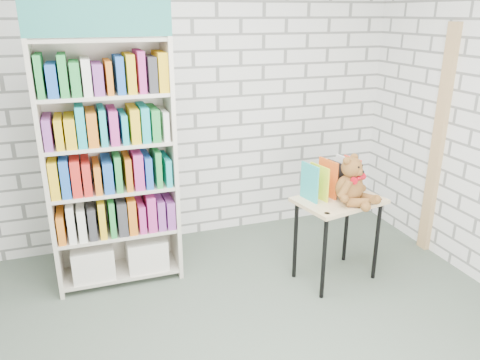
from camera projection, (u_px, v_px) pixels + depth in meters
name	position (u px, v px, depth m)	size (l,w,h in m)	color
room_shell	(240.00, 90.00, 2.46)	(4.52, 4.02, 2.81)	silver
bookshelf	(111.00, 164.00, 3.73)	(1.00, 0.39, 2.26)	beige
display_table	(338.00, 210.00, 3.85)	(0.76, 0.60, 0.73)	tan
table_books	(331.00, 179.00, 3.86)	(0.51, 0.30, 0.28)	teal
teddy_bear	(353.00, 184.00, 3.69)	(0.38, 0.36, 0.39)	brown
door_trim	(438.00, 144.00, 4.23)	(0.05, 0.12, 2.10)	tan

